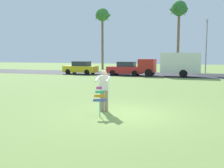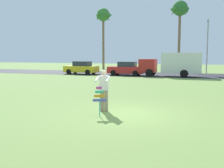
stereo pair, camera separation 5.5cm
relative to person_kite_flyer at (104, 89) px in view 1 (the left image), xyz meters
name	(u,v)px [view 1 (the left image)]	position (x,y,z in m)	size (l,w,h in m)	color
ground_plane	(127,114)	(1.06, -0.14, -0.95)	(120.00, 120.00, 0.00)	olive
road_strip	(177,75)	(1.06, 21.54, -0.95)	(120.00, 8.00, 0.01)	#2D2D33
person_kite_flyer	(104,89)	(0.00, 0.00, 0.00)	(0.60, 0.70, 1.73)	gray
kite_held	(100,97)	(0.13, -0.82, -0.20)	(0.60, 0.73, 1.12)	#D83399
parked_car_yellow	(81,68)	(-10.45, 19.14, -0.18)	(4.24, 1.92, 1.60)	yellow
parked_car_red	(126,69)	(-4.64, 19.14, -0.18)	(4.24, 1.92, 1.60)	red
parked_truck_red_cab	(173,64)	(0.80, 19.14, 0.46)	(6.71, 2.14, 2.62)	#B2231E
palm_tree_left_near	(102,18)	(-11.74, 29.96, 7.46)	(2.58, 2.71, 9.95)	brown
palm_tree_right_near	(179,12)	(0.56, 27.65, 7.38)	(2.58, 2.71, 9.86)	brown
streetlight_pole	(206,43)	(4.27, 26.26, 3.05)	(0.24, 1.65, 7.00)	#9E9EA3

